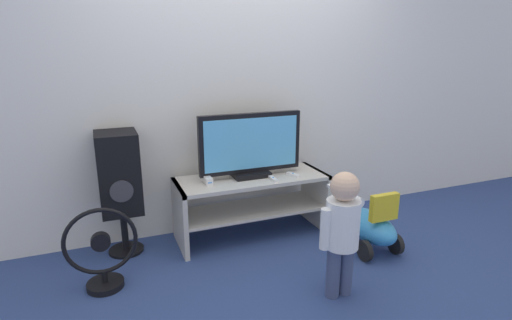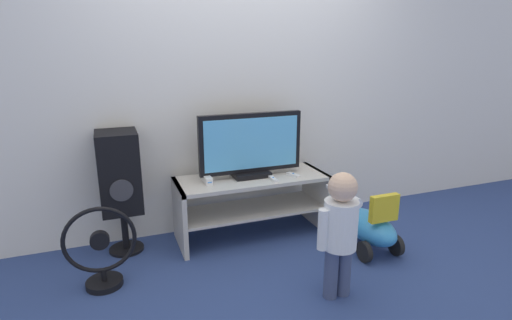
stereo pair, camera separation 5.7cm
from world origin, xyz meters
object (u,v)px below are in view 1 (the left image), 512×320
(game_console, at_px, (207,179))
(speaker_tower, at_px, (119,175))
(remote_primary, at_px, (293,175))
(child, at_px, (342,224))
(television, at_px, (251,146))
(floor_fan, at_px, (102,253))
(remote_secondary, at_px, (273,179))
(ride_on_toy, at_px, (369,226))

(game_console, bearing_deg, speaker_tower, 170.52)
(remote_primary, height_order, child, child)
(remote_primary, bearing_deg, television, 159.24)
(television, height_order, game_console, television)
(child, bearing_deg, television, 101.67)
(floor_fan, bearing_deg, remote_secondary, 9.45)
(remote_primary, xyz_separation_m, child, (-0.11, -0.89, -0.04))
(television, bearing_deg, child, -78.33)
(television, height_order, remote_primary, television)
(television, height_order, ride_on_toy, television)
(game_console, height_order, floor_fan, game_console)
(remote_secondary, bearing_deg, speaker_tower, 168.09)
(television, relative_size, remote_primary, 6.35)
(television, distance_m, ride_on_toy, 1.12)
(remote_primary, distance_m, ride_on_toy, 0.72)
(remote_primary, bearing_deg, floor_fan, -170.25)
(television, relative_size, remote_secondary, 6.49)
(television, relative_size, floor_fan, 1.52)
(game_console, xyz_separation_m, floor_fan, (-0.80, -0.35, -0.29))
(game_console, bearing_deg, child, -59.23)
(game_console, distance_m, speaker_tower, 0.65)
(child, xyz_separation_m, floor_fan, (-1.39, 0.63, -0.23))
(child, bearing_deg, remote_secondary, 95.50)
(child, relative_size, ride_on_toy, 1.47)
(remote_primary, bearing_deg, ride_on_toy, -46.37)
(remote_secondary, distance_m, child, 0.85)
(television, distance_m, floor_fan, 1.34)
(remote_secondary, xyz_separation_m, speaker_tower, (-1.14, 0.24, 0.10))
(remote_secondary, distance_m, ride_on_toy, 0.83)
(television, bearing_deg, remote_secondary, -52.12)
(ride_on_toy, bearing_deg, speaker_tower, 159.56)
(game_console, relative_size, child, 0.21)
(game_console, xyz_separation_m, child, (0.58, -0.98, -0.06))
(remote_secondary, xyz_separation_m, ride_on_toy, (0.64, -0.42, -0.33))
(speaker_tower, relative_size, ride_on_toy, 1.69)
(floor_fan, bearing_deg, television, 17.90)
(remote_secondary, bearing_deg, child, -84.50)
(remote_primary, relative_size, floor_fan, 0.24)
(game_console, xyz_separation_m, remote_primary, (0.70, -0.09, -0.02))
(child, bearing_deg, floor_fan, 155.61)
(remote_secondary, relative_size, child, 0.16)
(game_console, distance_m, child, 1.14)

